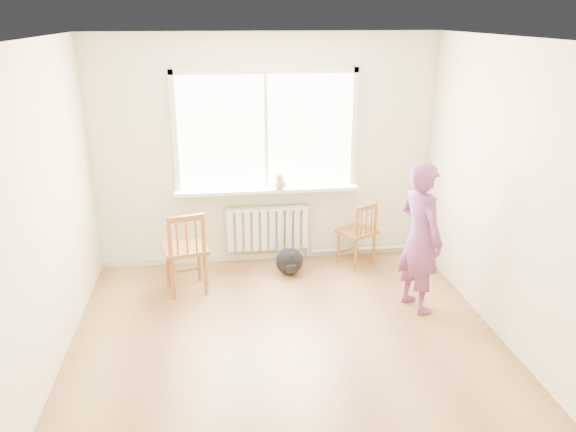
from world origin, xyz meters
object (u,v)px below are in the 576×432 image
object	(u,v)px
chair_left	(186,252)
person	(420,238)
cat	(280,181)
backpack	(289,261)
chair_right	(359,234)

from	to	relation	value
chair_left	person	bearing A→B (deg)	152.25
person	cat	world-z (taller)	person
backpack	person	bearing A→B (deg)	-38.65
cat	chair_left	bearing A→B (deg)	-140.70
cat	chair_right	bearing A→B (deg)	1.63
cat	backpack	world-z (taller)	cat
chair_left	backpack	bearing A→B (deg)	-177.80
chair_right	chair_left	bearing A→B (deg)	-17.62
chair_left	cat	world-z (taller)	cat
chair_left	chair_right	size ratio (longest dim) A/B	1.17
backpack	chair_right	bearing A→B (deg)	8.93
person	backpack	size ratio (longest dim) A/B	4.84
person	cat	distance (m)	1.79
chair_right	cat	xyz separation A→B (m)	(-0.93, 0.15, 0.65)
person	backpack	distance (m)	1.64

